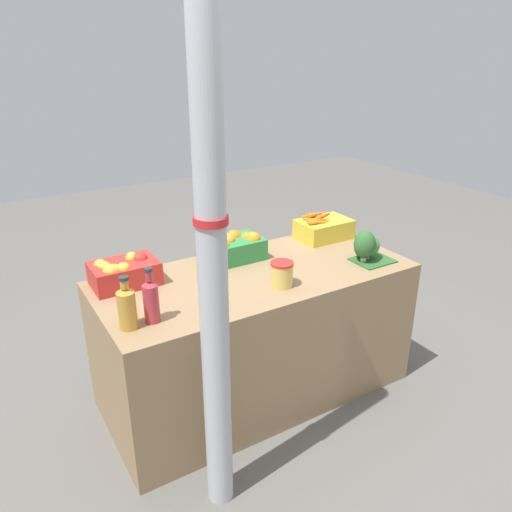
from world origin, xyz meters
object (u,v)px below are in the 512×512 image
at_px(apple_crate, 123,272).
at_px(juice_bottle_amber, 127,307).
at_px(support_pole, 212,251).
at_px(orange_crate, 233,247).
at_px(juice_bottle_ruby, 151,300).
at_px(carrot_crate, 323,228).
at_px(pickle_jar, 282,274).
at_px(broccoli_pile, 366,246).

distance_m(apple_crate, juice_bottle_amber, 0.44).
relative_size(support_pole, orange_crate, 7.25).
height_order(juice_bottle_amber, juice_bottle_ruby, juice_bottle_ruby).
xyz_separation_m(carrot_crate, pickle_jar, (-0.61, -0.43, -0.00)).
distance_m(support_pole, broccoli_pile, 1.26).
bearing_deg(juice_bottle_amber, pickle_jar, -0.12).
bearing_deg(juice_bottle_ruby, support_pole, -71.71).
height_order(support_pole, juice_bottle_ruby, support_pole).
relative_size(orange_crate, juice_bottle_amber, 1.36).
relative_size(apple_crate, orange_crate, 1.00).
bearing_deg(juice_bottle_amber, juice_bottle_ruby, 0.00).
relative_size(carrot_crate, pickle_jar, 2.55).
xyz_separation_m(orange_crate, broccoli_pile, (0.63, -0.40, 0.01)).
bearing_deg(support_pole, juice_bottle_ruby, 108.29).
bearing_deg(orange_crate, juice_bottle_ruby, -146.28).
height_order(orange_crate, broccoli_pile, broccoli_pile).
bearing_deg(support_pole, carrot_crate, 34.34).
xyz_separation_m(apple_crate, orange_crate, (0.63, -0.00, 0.00)).
relative_size(orange_crate, juice_bottle_ruby, 1.28).
height_order(carrot_crate, juice_bottle_ruby, juice_bottle_ruby).
bearing_deg(juice_bottle_ruby, pickle_jar, -0.14).
bearing_deg(apple_crate, pickle_jar, -32.38).
bearing_deg(apple_crate, broccoli_pile, -17.87).
height_order(support_pole, pickle_jar, support_pole).
relative_size(juice_bottle_amber, pickle_jar, 1.88).
bearing_deg(support_pole, broccoli_pile, 18.76).
xyz_separation_m(apple_crate, pickle_jar, (0.67, -0.43, -0.01)).
distance_m(juice_bottle_amber, juice_bottle_ruby, 0.11).
xyz_separation_m(support_pole, pickle_jar, (0.56, 0.37, -0.37)).
bearing_deg(juice_bottle_ruby, carrot_crate, 18.45).
relative_size(broccoli_pile, juice_bottle_amber, 0.96).
height_order(support_pole, orange_crate, support_pole).
distance_m(support_pole, juice_bottle_amber, 0.55).
height_order(apple_crate, broccoli_pile, broccoli_pile).
height_order(carrot_crate, pickle_jar, carrot_crate).
height_order(apple_crate, carrot_crate, carrot_crate).
height_order(broccoli_pile, juice_bottle_amber, juice_bottle_amber).
relative_size(broccoli_pile, pickle_jar, 1.80).
xyz_separation_m(juice_bottle_amber, juice_bottle_ruby, (0.11, 0.00, 0.00)).
bearing_deg(juice_bottle_amber, orange_crate, 29.72).
bearing_deg(orange_crate, apple_crate, 179.87).
xyz_separation_m(juice_bottle_amber, pickle_jar, (0.79, -0.00, -0.04)).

